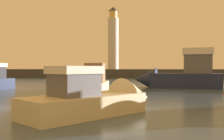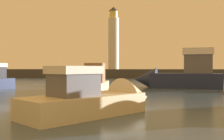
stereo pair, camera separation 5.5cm
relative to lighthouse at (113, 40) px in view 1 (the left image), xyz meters
name	(u,v)px [view 1 (the left image)]	position (x,y,z in m)	size (l,w,h in m)	color
ground_plane	(127,87)	(3.97, -28.78, -8.27)	(220.00, 220.00, 0.00)	#384C60
breakwater	(131,73)	(3.97, 0.00, -7.36)	(72.87, 6.10, 1.82)	#423F3D
lighthouse	(113,40)	(0.00, 0.00, 0.00)	(2.30, 2.30, 13.61)	silver
motorboat_0	(93,86)	(1.73, -39.33, -7.44)	(1.82, 6.47, 2.83)	beige
motorboat_1	(105,99)	(3.52, -46.79, -7.60)	(6.68, 7.32, 2.91)	beige
motorboat_4	(178,75)	(9.51, -29.84, -6.91)	(9.65, 4.55, 4.70)	#1E284C
mooring_buoy	(91,81)	(-0.42, -27.41, -7.75)	(1.05, 1.05, 1.05)	#EA5919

